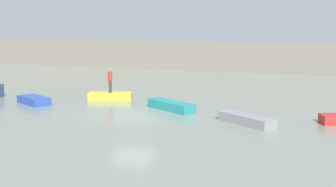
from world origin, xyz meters
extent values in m
plane|color=gray|center=(0.00, 0.00, 0.00)|extent=(120.00, 120.00, 0.00)
cube|color=gray|center=(0.00, 26.22, 1.66)|extent=(80.00, 1.20, 3.32)
cube|color=#2B4CAD|center=(-8.07, 1.42, 0.25)|extent=(2.90, 2.25, 0.51)
cube|color=gold|center=(-4.03, 4.84, 0.25)|extent=(3.29, 2.07, 0.49)
cube|color=teal|center=(1.41, 2.64, 0.27)|extent=(3.65, 2.73, 0.55)
cube|color=gray|center=(6.60, 0.34, 0.26)|extent=(3.45, 2.76, 0.51)
cylinder|color=#38332D|center=(-4.03, 4.84, 0.92)|extent=(0.22, 0.22, 0.85)
cylinder|color=red|center=(-4.03, 4.84, 1.64)|extent=(0.32, 0.32, 0.60)
sphere|color=#936B4C|center=(-4.03, 4.84, 2.06)|extent=(0.25, 0.25, 0.25)
camera|label=1|loc=(10.70, -23.05, 5.40)|focal=47.03mm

